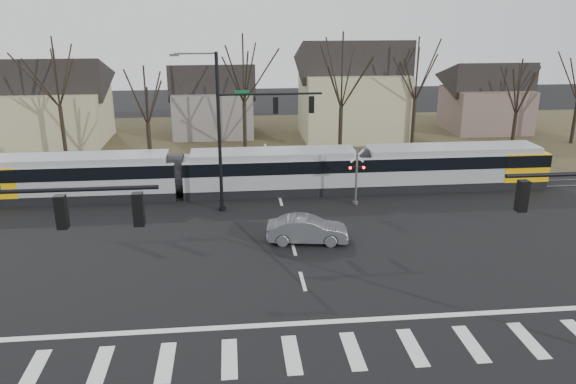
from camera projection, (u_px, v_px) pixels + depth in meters
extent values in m
plane|color=black|center=(308.00, 302.00, 25.56)|extent=(140.00, 140.00, 0.00)
cube|color=#38331E|center=(264.00, 142.00, 55.77)|extent=(140.00, 28.00, 0.01)
cube|color=silver|center=(34.00, 370.00, 20.72)|extent=(0.60, 2.60, 0.01)
cube|color=silver|center=(101.00, 366.00, 20.96)|extent=(0.60, 2.60, 0.01)
cube|color=silver|center=(166.00, 362.00, 21.19)|extent=(0.60, 2.60, 0.01)
cube|color=silver|center=(229.00, 358.00, 21.43)|extent=(0.60, 2.60, 0.01)
cube|color=silver|center=(292.00, 355.00, 21.66)|extent=(0.60, 2.60, 0.01)
cube|color=silver|center=(353.00, 351.00, 21.90)|extent=(0.60, 2.60, 0.01)
cube|color=silver|center=(412.00, 347.00, 22.13)|extent=(0.60, 2.60, 0.01)
cube|color=silver|center=(471.00, 344.00, 22.36)|extent=(0.60, 2.60, 0.01)
cube|color=silver|center=(528.00, 340.00, 22.60)|extent=(0.60, 2.60, 0.01)
cube|color=silver|center=(314.00, 323.00, 23.85)|extent=(28.00, 0.35, 0.01)
cube|color=silver|center=(303.00, 281.00, 27.44)|extent=(0.18, 2.00, 0.01)
cube|color=silver|center=(294.00, 248.00, 31.22)|extent=(0.18, 2.00, 0.01)
cube|color=silver|center=(286.00, 222.00, 35.00)|extent=(0.18, 2.00, 0.01)
cube|color=silver|center=(281.00, 201.00, 38.77)|extent=(0.18, 2.00, 0.01)
cube|color=silver|center=(276.00, 184.00, 42.55)|extent=(0.18, 2.00, 0.01)
cube|color=silver|center=(272.00, 169.00, 46.32)|extent=(0.18, 2.00, 0.01)
cube|color=silver|center=(268.00, 157.00, 50.10)|extent=(0.18, 2.00, 0.01)
cube|color=silver|center=(266.00, 146.00, 53.88)|extent=(0.18, 2.00, 0.01)
cube|color=#59595E|center=(279.00, 195.00, 39.80)|extent=(90.00, 0.12, 0.06)
cube|color=#59595E|center=(277.00, 189.00, 41.12)|extent=(90.00, 0.12, 0.06)
cube|color=gray|center=(76.00, 177.00, 38.81)|extent=(13.71, 2.95, 3.08)
cube|color=black|center=(75.00, 169.00, 38.61)|extent=(13.73, 2.99, 0.90)
cube|color=gray|center=(273.00, 172.00, 40.15)|extent=(12.65, 2.95, 3.08)
cube|color=black|center=(273.00, 163.00, 39.95)|extent=(12.67, 2.99, 0.90)
cube|color=gray|center=(451.00, 166.00, 41.43)|extent=(13.71, 2.95, 3.08)
cube|color=black|center=(452.00, 158.00, 41.24)|extent=(13.73, 2.99, 0.90)
cube|color=#FFB607|center=(518.00, 163.00, 41.91)|extent=(3.37, 3.02, 2.06)
imported|color=#53565B|center=(307.00, 230.00, 31.80)|extent=(2.77, 4.99, 1.51)
cylinder|color=black|center=(47.00, 190.00, 16.64)|extent=(6.50, 0.14, 0.14)
cube|color=black|center=(61.00, 212.00, 16.90)|extent=(0.32, 0.32, 1.05)
sphere|color=#FF0C07|center=(60.00, 202.00, 16.79)|extent=(0.22, 0.22, 0.22)
cube|color=black|center=(138.00, 209.00, 17.12)|extent=(0.32, 0.32, 1.05)
sphere|color=#FF0C07|center=(137.00, 199.00, 17.01)|extent=(0.22, 0.22, 0.22)
cube|color=black|center=(522.00, 196.00, 18.32)|extent=(0.32, 0.32, 1.05)
sphere|color=#FF0C07|center=(524.00, 186.00, 18.22)|extent=(0.22, 0.22, 0.22)
cylinder|color=black|center=(219.00, 135.00, 35.36)|extent=(0.22, 0.22, 10.20)
cylinder|color=black|center=(222.00, 208.00, 36.92)|extent=(0.44, 0.44, 0.30)
cylinder|color=black|center=(270.00, 94.00, 34.89)|extent=(6.50, 0.14, 0.14)
cube|color=#0C5926|center=(242.00, 92.00, 34.67)|extent=(0.90, 0.03, 0.22)
cube|color=black|center=(276.00, 105.00, 35.14)|extent=(0.32, 0.32, 1.05)
sphere|color=#FF0C07|center=(275.00, 100.00, 35.04)|extent=(0.22, 0.22, 0.22)
cube|color=black|center=(311.00, 105.00, 35.37)|extent=(0.32, 0.32, 1.05)
sphere|color=#FF0C07|center=(312.00, 99.00, 35.26)|extent=(0.22, 0.22, 0.22)
cube|color=#59595B|center=(174.00, 55.00, 33.57)|extent=(0.55, 0.22, 0.14)
cylinder|color=#59595B|center=(356.00, 176.00, 37.50)|extent=(0.14, 0.14, 4.00)
cylinder|color=#59595B|center=(355.00, 203.00, 38.10)|extent=(0.36, 0.36, 0.20)
cube|color=silver|center=(357.00, 156.00, 37.06)|extent=(0.95, 0.04, 0.95)
cube|color=silver|center=(357.00, 156.00, 37.06)|extent=(0.95, 0.04, 0.95)
cube|color=black|center=(357.00, 167.00, 37.31)|extent=(1.00, 0.10, 0.12)
sphere|color=#FF0C07|center=(350.00, 168.00, 37.19)|extent=(0.18, 0.18, 0.18)
sphere|color=#FF0C07|center=(364.00, 168.00, 37.28)|extent=(0.18, 0.18, 0.18)
cube|color=tan|center=(59.00, 117.00, 54.91)|extent=(9.00, 8.00, 5.00)
cube|color=slate|center=(214.00, 113.00, 58.35)|extent=(8.00, 7.00, 4.50)
cube|color=tan|center=(352.00, 106.00, 56.57)|extent=(10.00, 8.00, 6.50)
cube|color=brown|center=(485.00, 110.00, 60.24)|extent=(8.00, 7.00, 4.50)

